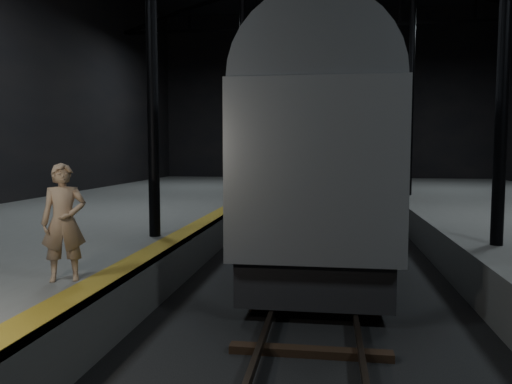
# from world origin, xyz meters

# --- Properties ---
(ground) EXTENTS (44.00, 44.00, 0.00)m
(ground) POSITION_xyz_m (0.00, 0.00, 0.00)
(ground) COLOR black
(ground) RESTS_ON ground
(platform_left) EXTENTS (9.00, 43.80, 1.00)m
(platform_left) POSITION_xyz_m (-7.50, 0.00, 0.50)
(platform_left) COLOR #565654
(platform_left) RESTS_ON ground
(tactile_strip) EXTENTS (0.50, 43.80, 0.01)m
(tactile_strip) POSITION_xyz_m (-3.25, 0.00, 1.00)
(tactile_strip) COLOR brown
(tactile_strip) RESTS_ON platform_left
(track) EXTENTS (2.40, 43.00, 0.24)m
(track) POSITION_xyz_m (0.00, 0.00, 0.07)
(track) COLOR #3F3328
(track) RESTS_ON ground
(train) EXTENTS (3.13, 20.89, 5.58)m
(train) POSITION_xyz_m (-0.00, 3.46, 3.12)
(train) COLOR #AAACB2
(train) RESTS_ON ground
(woman) EXTENTS (0.78, 0.66, 1.82)m
(woman) POSITION_xyz_m (-3.80, -8.04, 1.91)
(woman) COLOR #9F7E61
(woman) RESTS_ON platform_left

